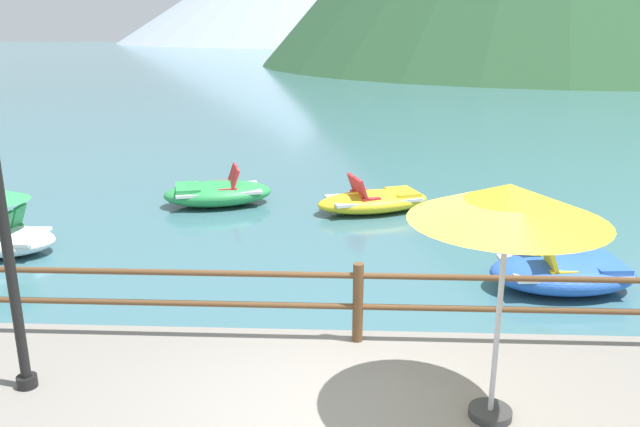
{
  "coord_description": "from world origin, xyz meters",
  "views": [
    {
      "loc": [
        -0.13,
        -5.13,
        3.93
      ],
      "look_at": [
        -0.59,
        5.0,
        0.9
      ],
      "focal_mm": 35.85,
      "sensor_mm": 36.0,
      "label": 1
    }
  ],
  "objects_px": {
    "pedal_boat_1": "(563,272)",
    "pedal_boat_4": "(374,201)",
    "beach_umbrella": "(508,206)",
    "pedal_boat_0": "(217,193)"
  },
  "relations": [
    {
      "from": "beach_umbrella",
      "to": "pedal_boat_4",
      "type": "distance_m",
      "value": 8.44
    },
    {
      "from": "pedal_boat_0",
      "to": "pedal_boat_4",
      "type": "xyz_separation_m",
      "value": [
        3.49,
        -0.37,
        -0.04
      ]
    },
    {
      "from": "pedal_boat_0",
      "to": "pedal_boat_4",
      "type": "height_order",
      "value": "pedal_boat_0"
    },
    {
      "from": "pedal_boat_1",
      "to": "pedal_boat_4",
      "type": "xyz_separation_m",
      "value": [
        -2.75,
        4.1,
        -0.03
      ]
    },
    {
      "from": "beach_umbrella",
      "to": "pedal_boat_4",
      "type": "relative_size",
      "value": 0.82
    },
    {
      "from": "beach_umbrella",
      "to": "pedal_boat_1",
      "type": "xyz_separation_m",
      "value": [
        1.95,
        4.01,
        -2.17
      ]
    },
    {
      "from": "pedal_boat_1",
      "to": "pedal_boat_4",
      "type": "relative_size",
      "value": 0.85
    },
    {
      "from": "beach_umbrella",
      "to": "pedal_boat_1",
      "type": "distance_m",
      "value": 4.96
    },
    {
      "from": "pedal_boat_1",
      "to": "pedal_boat_4",
      "type": "height_order",
      "value": "pedal_boat_1"
    },
    {
      "from": "beach_umbrella",
      "to": "pedal_boat_0",
      "type": "xyz_separation_m",
      "value": [
        -4.28,
        8.48,
        -2.16
      ]
    }
  ]
}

